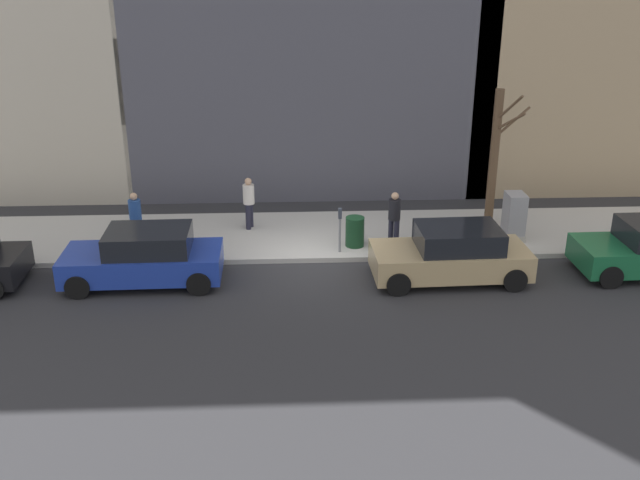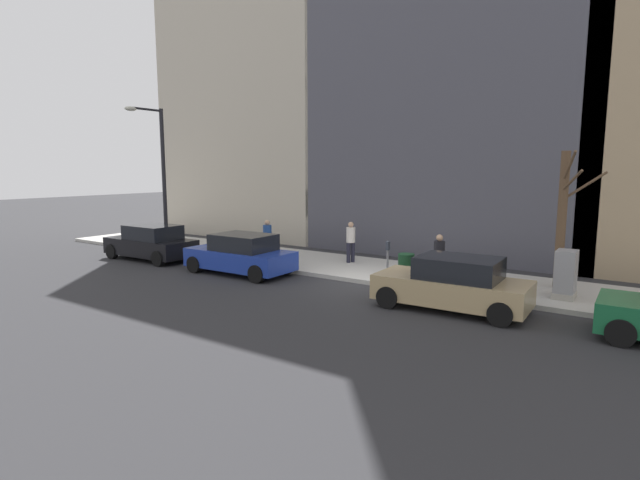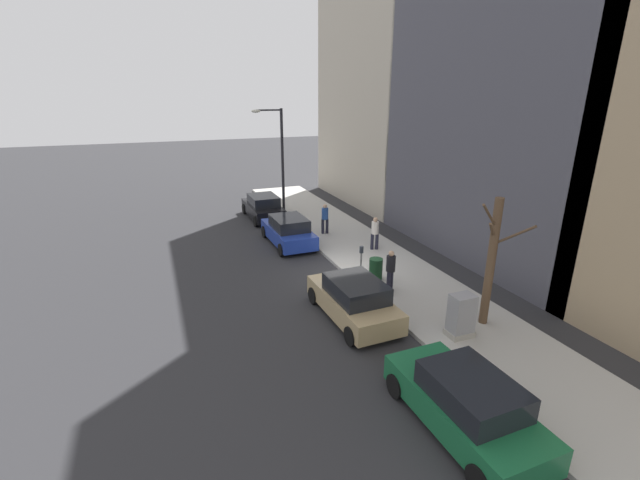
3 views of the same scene
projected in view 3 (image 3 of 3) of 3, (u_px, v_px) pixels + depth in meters
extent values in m
plane|color=#2B2B2D|center=(344.00, 275.00, 18.76)|extent=(120.00, 120.00, 0.00)
cube|color=#B2AFA8|center=(384.00, 267.00, 19.42)|extent=(4.00, 36.00, 0.15)
cube|color=#196038|center=(463.00, 408.00, 10.00)|extent=(1.87, 4.23, 0.70)
cube|color=black|center=(472.00, 390.00, 9.62)|extent=(1.64, 2.23, 0.60)
cylinder|color=black|center=(396.00, 386.00, 11.14)|extent=(0.23, 0.64, 0.64)
cylinder|color=black|center=(449.00, 371.00, 11.74)|extent=(0.23, 0.64, 0.64)
cylinder|color=black|center=(480.00, 480.00, 8.42)|extent=(0.23, 0.64, 0.64)
cylinder|color=black|center=(543.00, 454.00, 9.03)|extent=(0.23, 0.64, 0.64)
cube|color=tan|center=(353.00, 303.00, 14.99)|extent=(1.93, 4.25, 0.70)
cube|color=black|center=(356.00, 289.00, 14.60)|extent=(1.67, 2.25, 0.60)
cylinder|color=black|center=(314.00, 295.00, 16.10)|extent=(0.24, 0.65, 0.64)
cylinder|color=black|center=(354.00, 288.00, 16.73)|extent=(0.24, 0.65, 0.64)
cylinder|color=black|center=(351.00, 336.00, 13.40)|extent=(0.24, 0.65, 0.64)
cylinder|color=black|center=(397.00, 325.00, 14.03)|extent=(0.24, 0.65, 0.64)
cube|color=#1E389E|center=(288.00, 234.00, 22.35)|extent=(1.87, 4.23, 0.70)
cube|color=black|center=(289.00, 223.00, 21.96)|extent=(1.64, 2.23, 0.60)
cylinder|color=black|center=(265.00, 232.00, 23.48)|extent=(0.23, 0.64, 0.64)
cylinder|color=black|center=(294.00, 228.00, 24.09)|extent=(0.23, 0.64, 0.64)
cylinder|color=black|center=(282.00, 250.00, 20.77)|extent=(0.23, 0.64, 0.64)
cylinder|color=black|center=(314.00, 246.00, 21.38)|extent=(0.23, 0.64, 0.64)
cube|color=black|center=(263.00, 210.00, 26.99)|extent=(1.86, 4.23, 0.70)
cube|color=black|center=(263.00, 200.00, 26.60)|extent=(1.63, 2.22, 0.60)
cylinder|color=black|center=(245.00, 209.00, 28.12)|extent=(0.23, 0.64, 0.64)
cylinder|color=black|center=(270.00, 206.00, 28.73)|extent=(0.23, 0.64, 0.64)
cylinder|color=black|center=(256.00, 221.00, 25.41)|extent=(0.23, 0.64, 0.64)
cylinder|color=black|center=(283.00, 218.00, 26.01)|extent=(0.23, 0.64, 0.64)
cylinder|color=slate|center=(361.00, 265.00, 18.07)|extent=(0.07, 0.07, 1.05)
cube|color=#2D333D|center=(361.00, 250.00, 17.85)|extent=(0.14, 0.10, 0.30)
cube|color=#A8A399|center=(459.00, 333.00, 13.74)|extent=(0.83, 0.61, 0.18)
cube|color=#939399|center=(462.00, 313.00, 13.51)|extent=(0.75, 0.55, 1.25)
cylinder|color=black|center=(283.00, 161.00, 27.52)|extent=(0.18, 0.18, 6.50)
cylinder|color=black|center=(269.00, 110.00, 26.22)|extent=(1.60, 0.10, 0.10)
ellipsoid|color=beige|center=(256.00, 111.00, 25.96)|extent=(0.56, 0.32, 0.20)
cylinder|color=brown|center=(491.00, 263.00, 13.86)|extent=(0.28, 0.28, 4.35)
cylinder|color=brown|center=(490.00, 216.00, 12.99)|extent=(1.02, 0.49, 0.96)
cylinder|color=brown|center=(492.00, 230.00, 13.08)|extent=(0.83, 0.67, 0.73)
cylinder|color=brown|center=(515.00, 235.00, 13.11)|extent=(0.46, 1.18, 0.95)
cylinder|color=#14381E|center=(376.00, 269.00, 17.82)|extent=(0.56, 0.56, 0.90)
cylinder|color=#1E1E2D|center=(391.00, 280.00, 16.90)|extent=(0.16, 0.16, 0.82)
cylinder|color=#1E1E2D|center=(389.00, 282.00, 16.71)|extent=(0.16, 0.16, 0.82)
cylinder|color=black|center=(391.00, 264.00, 16.57)|extent=(0.36, 0.36, 0.62)
sphere|color=tan|center=(391.00, 253.00, 16.43)|extent=(0.22, 0.22, 0.22)
cylinder|color=#1E1E2D|center=(372.00, 241.00, 21.22)|extent=(0.16, 0.16, 0.82)
cylinder|color=#1E1E2D|center=(377.00, 241.00, 21.24)|extent=(0.16, 0.16, 0.82)
cylinder|color=silver|center=(375.00, 228.00, 21.00)|extent=(0.36, 0.36, 0.62)
sphere|color=tan|center=(375.00, 219.00, 20.86)|extent=(0.22, 0.22, 0.22)
cylinder|color=#1E1E2D|center=(327.00, 226.00, 23.68)|extent=(0.16, 0.16, 0.82)
cylinder|color=#1E1E2D|center=(323.00, 226.00, 23.65)|extent=(0.16, 0.16, 0.82)
cylinder|color=#23478C|center=(325.00, 214.00, 23.43)|extent=(0.36, 0.36, 0.62)
sphere|color=tan|center=(325.00, 206.00, 23.29)|extent=(0.22, 0.22, 0.22)
cube|color=#BCB29E|center=(422.00, 50.00, 29.62)|extent=(11.17, 11.17, 20.78)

